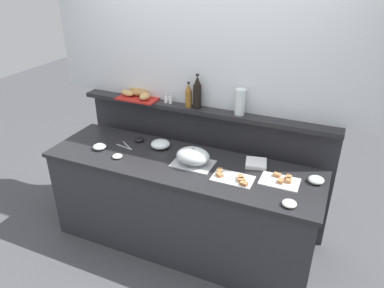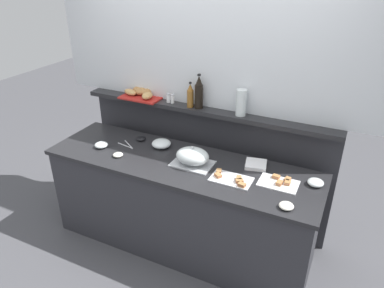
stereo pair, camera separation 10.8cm
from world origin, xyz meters
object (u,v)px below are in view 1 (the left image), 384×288
(condiment_bowl_cream, at_px, (289,203))
(sandwich_platter_side, at_px, (233,178))
(glass_bowl_small, at_px, (160,144))
(wine_bottle_dark, at_px, (197,93))
(vinegar_bottle_amber, at_px, (189,96))
(condiment_bowl_teal, at_px, (139,140))
(glass_bowl_medium, at_px, (316,180))
(sandwich_platter_rear, at_px, (281,181))
(serving_cloche, at_px, (193,157))
(bread_basket, at_px, (139,94))
(glass_bowl_large, at_px, (100,147))
(napkin_stack, at_px, (256,163))
(condiment_bowl_dark, at_px, (117,156))
(water_carafe, at_px, (240,102))
(salt_shaker, at_px, (166,98))
(serving_tongs, at_px, (126,146))
(pepper_shaker, at_px, (170,99))

(condiment_bowl_cream, bearing_deg, sandwich_platter_side, 160.27)
(glass_bowl_small, bearing_deg, wine_bottle_dark, 49.71)
(vinegar_bottle_amber, bearing_deg, condiment_bowl_teal, -149.56)
(condiment_bowl_cream, bearing_deg, glass_bowl_medium, 70.39)
(sandwich_platter_rear, bearing_deg, condiment_bowl_cream, -67.75)
(serving_cloche, relative_size, bread_basket, 0.83)
(glass_bowl_large, height_order, napkin_stack, glass_bowl_large)
(serving_cloche, xyz_separation_m, glass_bowl_medium, (0.98, 0.13, -0.05))
(condiment_bowl_dark, relative_size, napkin_stack, 0.52)
(sandwich_platter_rear, bearing_deg, condiment_bowl_teal, 172.99)
(vinegar_bottle_amber, distance_m, water_carafe, 0.48)
(sandwich_platter_side, height_order, water_carafe, water_carafe)
(serving_cloche, height_order, condiment_bowl_cream, serving_cloche)
(glass_bowl_large, bearing_deg, salt_shaker, 52.19)
(sandwich_platter_side, height_order, serving_tongs, sandwich_platter_side)
(glass_bowl_large, relative_size, glass_bowl_small, 0.68)
(glass_bowl_small, xyz_separation_m, condiment_bowl_teal, (-0.24, 0.04, -0.02))
(serving_cloche, relative_size, condiment_bowl_teal, 3.64)
(condiment_bowl_teal, height_order, wine_bottle_dark, wine_bottle_dark)
(pepper_shaker, distance_m, water_carafe, 0.68)
(wine_bottle_dark, xyz_separation_m, water_carafe, (0.40, 0.00, -0.03))
(condiment_bowl_dark, distance_m, bread_basket, 0.73)
(napkin_stack, xyz_separation_m, vinegar_bottle_amber, (-0.72, 0.23, 0.41))
(condiment_bowl_cream, bearing_deg, pepper_shaker, 151.04)
(glass_bowl_medium, xyz_separation_m, napkin_stack, (-0.49, 0.07, -0.01))
(glass_bowl_medium, xyz_separation_m, glass_bowl_small, (-1.37, 0.03, 0.01))
(sandwich_platter_side, relative_size, salt_shaker, 3.70)
(condiment_bowl_teal, bearing_deg, napkin_stack, 0.29)
(serving_cloche, height_order, bread_basket, bread_basket)
(glass_bowl_large, height_order, water_carafe, water_carafe)
(wine_bottle_dark, height_order, bread_basket, wine_bottle_dark)
(pepper_shaker, bearing_deg, glass_bowl_large, -130.64)
(sandwich_platter_side, height_order, vinegar_bottle_amber, vinegar_bottle_amber)
(glass_bowl_medium, distance_m, condiment_bowl_cream, 0.40)
(sandwich_platter_rear, bearing_deg, pepper_shaker, 159.96)
(serving_cloche, distance_m, water_carafe, 0.63)
(condiment_bowl_teal, height_order, condiment_bowl_dark, condiment_bowl_teal)
(condiment_bowl_teal, distance_m, bread_basket, 0.46)
(wine_bottle_dark, relative_size, bread_basket, 0.77)
(serving_cloche, bearing_deg, vinegar_bottle_amber, 118.12)
(glass_bowl_large, xyz_separation_m, serving_tongs, (0.20, 0.13, -0.02))
(salt_shaker, bearing_deg, serving_cloche, -43.66)
(salt_shaker, bearing_deg, pepper_shaker, 0.00)
(serving_tongs, xyz_separation_m, pepper_shaker, (0.26, 0.41, 0.36))
(water_carafe, bearing_deg, sandwich_platter_side, -76.35)
(serving_cloche, distance_m, napkin_stack, 0.53)
(serving_tongs, xyz_separation_m, bread_basket, (-0.09, 0.43, 0.36))
(sandwich_platter_rear, bearing_deg, salt_shaker, 160.64)
(sandwich_platter_rear, height_order, pepper_shaker, pepper_shaker)
(bread_basket, xyz_separation_m, water_carafe, (1.03, -0.02, 0.08))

